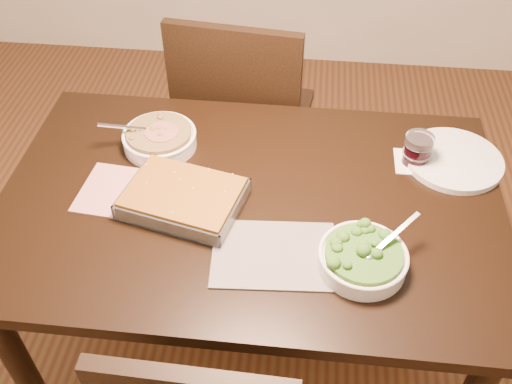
{
  "coord_description": "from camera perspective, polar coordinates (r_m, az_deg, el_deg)",
  "views": [
    {
      "loc": [
        0.14,
        -1.11,
        1.87
      ],
      "look_at": [
        0.02,
        -0.02,
        0.8
      ],
      "focal_mm": 40.0,
      "sensor_mm": 36.0,
      "label": 1
    }
  ],
  "objects": [
    {
      "name": "ground",
      "position": [
        2.18,
        -0.45,
        -14.82
      ],
      "size": [
        4.0,
        4.0,
        0.0
      ],
      "primitive_type": "plane",
      "color": "#4C2615",
      "rests_on": "ground"
    },
    {
      "name": "magazine_a",
      "position": [
        1.63,
        -12.53,
        -0.1
      ],
      "size": [
        0.29,
        0.23,
        0.01
      ],
      "primitive_type": "cube",
      "rotation": [
        0.0,
        0.0,
        -0.09
      ],
      "color": "#BB3546",
      "rests_on": "table"
    },
    {
      "name": "broccoli_bowl",
      "position": [
        1.43,
        10.64,
        -6.51
      ],
      "size": [
        0.22,
        0.22,
        0.09
      ],
      "color": "white",
      "rests_on": "table"
    },
    {
      "name": "chair_far",
      "position": [
        2.2,
        -1.3,
        7.57
      ],
      "size": [
        0.51,
        0.51,
        0.99
      ],
      "rotation": [
        0.0,
        0.0,
        3.03
      ],
      "color": "black",
      "rests_on": "ground"
    },
    {
      "name": "stew_bowl",
      "position": [
        1.76,
        -9.62,
        5.35
      ],
      "size": [
        0.24,
        0.22,
        0.09
      ],
      "color": "white",
      "rests_on": "table"
    },
    {
      "name": "baking_dish",
      "position": [
        1.56,
        -7.28,
        -0.6
      ],
      "size": [
        0.36,
        0.29,
        0.06
      ],
      "rotation": [
        0.0,
        0.0,
        -0.24
      ],
      "color": "silver",
      "rests_on": "table"
    },
    {
      "name": "dinner_plate",
      "position": [
        1.79,
        19.13,
        3.08
      ],
      "size": [
        0.29,
        0.29,
        0.02
      ],
      "primitive_type": "cylinder",
      "color": "silver",
      "rests_on": "table"
    },
    {
      "name": "coaster",
      "position": [
        1.76,
        15.54,
        2.91
      ],
      "size": [
        0.12,
        0.12,
        0.0
      ],
      "primitive_type": "cube",
      "color": "white",
      "rests_on": "table"
    },
    {
      "name": "magazine_b",
      "position": [
        1.45,
        1.8,
        -6.25
      ],
      "size": [
        0.33,
        0.24,
        0.01
      ],
      "primitive_type": "cube",
      "rotation": [
        0.0,
        0.0,
        0.07
      ],
      "color": "#23232A",
      "rests_on": "table"
    },
    {
      "name": "wine_tumbler",
      "position": [
        1.72,
        15.86,
        4.16
      ],
      "size": [
        0.08,
        0.08,
        0.09
      ],
      "color": "black",
      "rests_on": "coaster"
    },
    {
      "name": "table",
      "position": [
        1.65,
        -0.57,
        -3.05
      ],
      "size": [
        1.4,
        0.9,
        0.75
      ],
      "color": "black",
      "rests_on": "ground"
    }
  ]
}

